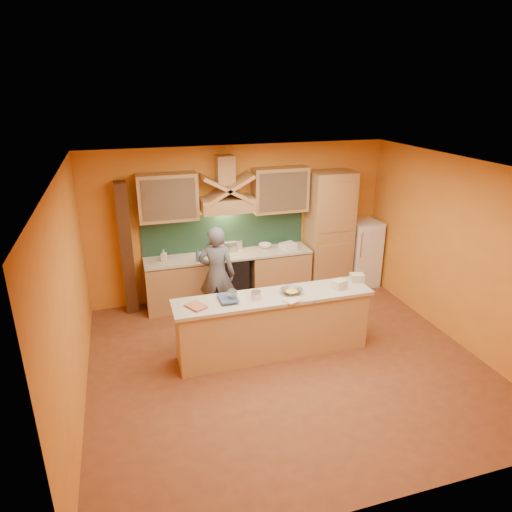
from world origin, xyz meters
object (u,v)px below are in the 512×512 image
object	(u,v)px
fridge	(362,253)
mixing_bowl	(292,291)
person	(217,274)
stove	(229,278)
kitchen_scale	(256,296)

from	to	relation	value
fridge	mixing_bowl	distance (m)	2.95
person	fridge	bearing A→B (deg)	-148.33
stove	person	distance (m)	0.84
kitchen_scale	mixing_bowl	size ratio (longest dim) A/B	0.37
kitchen_scale	mixing_bowl	bearing A→B (deg)	-13.46
stove	fridge	size ratio (longest dim) A/B	0.69
mixing_bowl	fridge	bearing A→B (deg)	40.54
stove	fridge	world-z (taller)	fridge
fridge	kitchen_scale	bearing A→B (deg)	-145.18
stove	person	size ratio (longest dim) A/B	0.54
stove	fridge	bearing A→B (deg)	0.00
person	kitchen_scale	xyz separation A→B (m)	(0.29, -1.28, 0.16)
person	kitchen_scale	world-z (taller)	person
person	mixing_bowl	xyz separation A→B (m)	(0.83, -1.26, 0.15)
mixing_bowl	kitchen_scale	bearing A→B (deg)	-177.95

